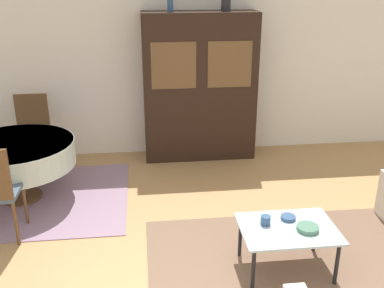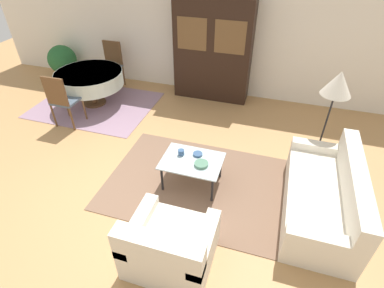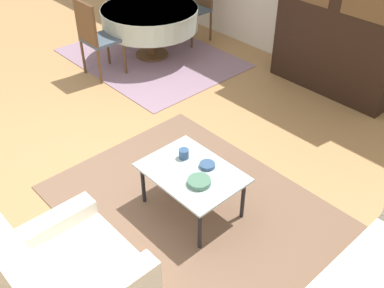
% 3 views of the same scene
% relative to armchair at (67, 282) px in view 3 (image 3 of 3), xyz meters
% --- Properties ---
extents(ground_plane, '(14.00, 14.00, 0.00)m').
position_rel_armchair_xyz_m(ground_plane, '(-1.12, 0.84, -0.29)').
color(ground_plane, tan).
extents(area_rug, '(2.78, 1.94, 0.01)m').
position_rel_armchair_xyz_m(area_rug, '(-0.04, 1.35, -0.29)').
color(area_rug, brown).
rests_on(area_rug, ground_plane).
extents(dining_rug, '(2.45, 1.88, 0.01)m').
position_rel_armchair_xyz_m(dining_rug, '(-2.87, 3.02, -0.29)').
color(dining_rug, gray).
rests_on(dining_rug, ground_plane).
extents(armchair, '(0.95, 0.85, 0.80)m').
position_rel_armchair_xyz_m(armchair, '(0.00, 0.00, 0.00)').
color(armchair, silver).
rests_on(armchair, ground_plane).
extents(coffee_table, '(0.87, 0.64, 0.44)m').
position_rel_armchair_xyz_m(coffee_table, '(-0.15, 1.33, 0.11)').
color(coffee_table, black).
rests_on(coffee_table, area_rug).
extents(display_cabinet, '(1.60, 0.47, 2.10)m').
position_rel_armchair_xyz_m(display_cabinet, '(-0.58, 4.19, 0.76)').
color(display_cabinet, black).
rests_on(display_cabinet, ground_plane).
extents(dining_table, '(1.38, 1.38, 0.72)m').
position_rel_armchair_xyz_m(dining_table, '(-2.93, 3.07, 0.29)').
color(dining_table, brown).
rests_on(dining_table, dining_rug).
extents(dining_chair_near, '(0.44, 0.44, 1.04)m').
position_rel_armchair_xyz_m(dining_chair_near, '(-2.93, 2.16, 0.30)').
color(dining_chair_near, brown).
rests_on(dining_chair_near, dining_rug).
extents(dining_chair_far, '(0.44, 0.44, 1.04)m').
position_rel_armchair_xyz_m(dining_chair_far, '(-2.93, 3.99, 0.30)').
color(dining_chair_far, brown).
rests_on(dining_chair_far, dining_rug).
extents(cup, '(0.09, 0.09, 0.09)m').
position_rel_armchair_xyz_m(cup, '(-0.34, 1.41, 0.20)').
color(cup, '#33517A').
rests_on(cup, coffee_table).
extents(bowl, '(0.20, 0.20, 0.04)m').
position_rel_armchair_xyz_m(bowl, '(0.01, 1.27, 0.18)').
color(bowl, '#4C7A60').
rests_on(bowl, coffee_table).
extents(bowl_small, '(0.14, 0.14, 0.03)m').
position_rel_armchair_xyz_m(bowl_small, '(-0.11, 1.47, 0.18)').
color(bowl_small, '#33517A').
rests_on(bowl_small, coffee_table).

